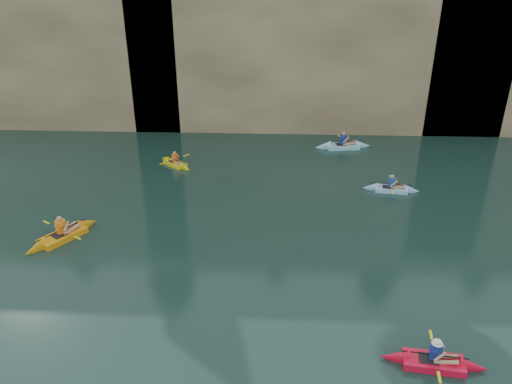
{
  "coord_description": "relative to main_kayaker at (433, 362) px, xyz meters",
  "views": [
    {
      "loc": [
        -0.57,
        -10.13,
        11.02
      ],
      "look_at": [
        -1.28,
        6.34,
        3.0
      ],
      "focal_mm": 35.0,
      "sensor_mm": 36.0,
      "label": 1
    }
  ],
  "objects": [
    {
      "name": "kayaker_ltblue_near",
      "position": [
        1.12,
        11.87,
        -0.02
      ],
      "size": [
        2.89,
        2.21,
        1.11
      ],
      "rotation": [
        0.0,
        0.0,
        -0.12
      ],
      "color": "#8FC1F0",
      "rests_on": "ground"
    },
    {
      "name": "main_kayaker",
      "position": [
        0.0,
        0.0,
        0.0
      ],
      "size": [
        3.17,
        2.12,
        1.15
      ],
      "rotation": [
        0.0,
        0.0,
        -0.14
      ],
      "color": "red",
      "rests_on": "ground"
    },
    {
      "name": "sea_cave_east",
      "position": [
        5.84,
        20.9,
        2.1
      ],
      "size": [
        5.0,
        1.0,
        4.5
      ],
      "primitive_type": "cube",
      "color": "black",
      "rests_on": "ground"
    },
    {
      "name": "cliff",
      "position": [
        -4.16,
        28.95,
        5.85
      ],
      "size": [
        70.0,
        16.0,
        12.0
      ],
      "primitive_type": "cube",
      "color": "tan",
      "rests_on": "ground"
    },
    {
      "name": "kayaker_ltblue_mid",
      "position": [
        -0.64,
        17.87,
        0.01
      ],
      "size": [
        3.53,
        2.56,
        1.32
      ],
      "rotation": [
        0.0,
        0.0,
        0.14
      ],
      "color": "#89D2E6",
      "rests_on": "ground"
    },
    {
      "name": "kayaker_orange",
      "position": [
        -13.69,
        6.57,
        0.01
      ],
      "size": [
        2.62,
        3.36,
        1.34
      ],
      "rotation": [
        0.0,
        0.0,
        0.98
      ],
      "color": "orange",
      "rests_on": "ground"
    },
    {
      "name": "cliff_slab_center",
      "position": [
        -2.16,
        21.55,
        5.55
      ],
      "size": [
        24.0,
        2.4,
        11.4
      ],
      "primitive_type": "cube",
      "color": "tan",
      "rests_on": "ground"
    },
    {
      "name": "sea_cave_center",
      "position": [
        -8.16,
        20.9,
        1.45
      ],
      "size": [
        3.5,
        1.0,
        3.2
      ],
      "primitive_type": "cube",
      "color": "black",
      "rests_on": "ground"
    },
    {
      "name": "kayaker_yellow",
      "position": [
        -10.44,
        14.73,
        -0.02
      ],
      "size": [
        2.34,
        2.17,
        1.05
      ],
      "rotation": [
        0.0,
        0.0,
        -0.72
      ],
      "color": "yellow",
      "rests_on": "ground"
    },
    {
      "name": "sea_cave_west",
      "position": [
        -22.16,
        20.9,
        1.85
      ],
      "size": [
        4.5,
        1.0,
        4.0
      ],
      "primitive_type": "cube",
      "color": "black",
      "rests_on": "ground"
    }
  ]
}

